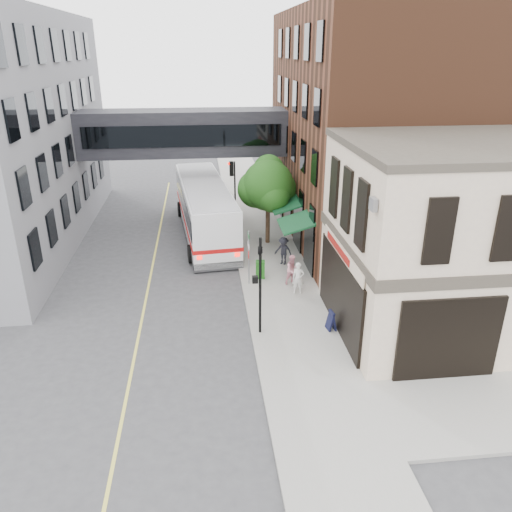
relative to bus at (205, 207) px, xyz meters
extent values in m
plane|color=#38383A|center=(1.78, -15.39, -1.97)|extent=(120.00, 120.00, 0.00)
cube|color=gray|center=(3.78, -1.39, -1.89)|extent=(4.00, 60.00, 0.15)
cube|color=#C7AF98|center=(10.78, -13.39, 2.11)|extent=(10.00, 8.00, 8.15)
cube|color=#38332B|center=(10.78, -13.39, 2.18)|extent=(10.12, 8.12, 0.50)
cube|color=#38332B|center=(10.78, -13.39, 6.33)|extent=(10.12, 8.12, 0.30)
cube|color=black|center=(5.72, -13.39, -0.12)|extent=(0.14, 6.40, 3.40)
cube|color=black|center=(5.68, -13.39, -0.12)|extent=(0.04, 5.90, 3.00)
cube|color=maroon|center=(5.66, -12.79, 1.83)|extent=(0.03, 3.60, 0.32)
cube|color=#4A2717|center=(11.78, -0.39, 5.03)|extent=(12.00, 18.00, 14.00)
cube|color=#0B321D|center=(4.92, -1.64, 1.03)|extent=(1.80, 13.00, 0.40)
cube|color=black|center=(-1.22, 2.61, 4.53)|extent=(14.00, 3.00, 3.00)
cube|color=black|center=(-1.22, 1.06, 4.53)|extent=(13.00, 0.08, 1.40)
cube|color=black|center=(-1.22, 4.16, 4.53)|extent=(13.00, 0.08, 1.40)
cylinder|color=black|center=(2.18, -13.39, 0.43)|extent=(0.12, 0.12, 4.50)
cube|color=black|center=(1.96, -13.39, 0.78)|extent=(0.25, 0.22, 0.30)
imported|color=black|center=(2.18, -13.39, 2.28)|extent=(0.20, 0.16, 1.00)
cylinder|color=black|center=(2.18, 1.61, 0.43)|extent=(0.12, 0.12, 4.50)
cube|color=black|center=(1.96, 1.61, 0.78)|extent=(0.25, 0.22, 0.30)
cube|color=black|center=(1.96, 1.61, 2.18)|extent=(0.28, 0.28, 1.00)
sphere|color=#FF0C05|center=(1.80, 1.61, 2.53)|extent=(0.18, 0.18, 0.18)
cylinder|color=gray|center=(2.18, -8.39, -0.32)|extent=(0.08, 0.08, 3.00)
cube|color=white|center=(2.16, -8.39, 0.38)|extent=(0.03, 0.75, 0.22)
cube|color=#0C591E|center=(2.16, -8.39, 0.93)|extent=(0.03, 0.70, 0.18)
cube|color=#B20C0C|center=(2.16, -8.39, -0.12)|extent=(0.03, 0.30, 0.40)
cylinder|color=#382619|center=(3.98, -2.39, -0.42)|extent=(0.28, 0.28, 2.80)
sphere|color=#194312|center=(3.98, -2.39, 1.98)|extent=(3.20, 3.20, 3.20)
sphere|color=#194312|center=(4.78, -1.89, 1.58)|extent=(2.20, 2.20, 2.20)
sphere|color=#194312|center=(3.28, -2.09, 1.68)|extent=(2.40, 2.40, 2.40)
sphere|color=#194312|center=(4.08, -1.79, 2.78)|extent=(2.00, 2.00, 2.00)
cube|color=#D8CC4C|center=(-3.22, -5.39, -1.96)|extent=(0.12, 40.00, 0.01)
cube|color=white|center=(0.00, 0.00, -0.10)|extent=(4.11, 13.24, 3.29)
cube|color=black|center=(0.00, 0.00, 0.47)|extent=(4.15, 13.03, 1.19)
cube|color=#B20C0C|center=(0.00, 0.00, -0.67)|extent=(4.18, 13.27, 0.25)
cylinder|color=black|center=(-0.94, -4.87, -1.40)|extent=(0.45, 1.16, 1.13)
cylinder|color=black|center=(1.88, -4.59, -1.40)|extent=(0.45, 1.16, 1.13)
cylinder|color=black|center=(-1.83, 4.15, -1.40)|extent=(0.45, 1.16, 1.13)
cylinder|color=black|center=(0.98, 4.43, -1.40)|extent=(0.45, 1.16, 1.13)
imported|color=silver|center=(4.58, -9.79, -0.98)|extent=(0.68, 0.52, 1.67)
imported|color=pink|center=(4.49, -8.68, -1.00)|extent=(0.95, 0.84, 1.64)
imported|color=black|center=(4.43, -6.00, -0.99)|extent=(1.24, 1.08, 1.66)
cube|color=#175413|center=(2.87, -7.73, -1.33)|extent=(0.54, 0.49, 0.98)
cube|color=black|center=(5.38, -13.51, -1.37)|extent=(0.39, 0.54, 0.90)
camera|label=1|loc=(-0.12, -32.48, 9.91)|focal=35.00mm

